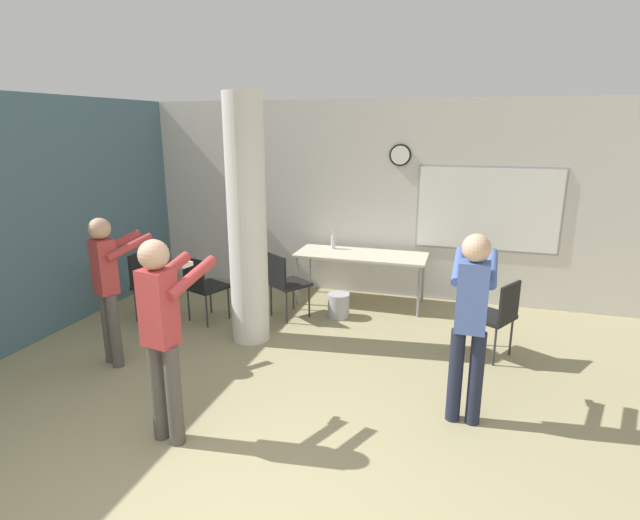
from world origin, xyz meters
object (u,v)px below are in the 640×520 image
(person_playing_front, at_px, (163,326))
(person_watching_back, at_px, (108,280))
(chair_near_pillar, at_px, (203,284))
(bottle_on_table, at_px, (333,242))
(chair_by_left_wall, at_px, (149,280))
(person_playing_side, at_px, (471,314))
(chair_mid_room, at_px, (496,313))
(folding_table, at_px, (361,257))
(chair_table_left, at_px, (285,280))

(person_playing_front, bearing_deg, person_watching_back, 142.79)
(chair_near_pillar, xyz_separation_m, person_playing_front, (0.98, -2.29, 0.47))
(bottle_on_table, relative_size, chair_near_pillar, 0.31)
(chair_near_pillar, bearing_deg, chair_by_left_wall, -174.61)
(person_watching_back, bearing_deg, person_playing_side, -0.61)
(chair_mid_room, relative_size, person_playing_front, 0.52)
(person_watching_back, bearing_deg, person_playing_front, -37.21)
(chair_near_pillar, distance_m, person_watching_back, 1.41)
(person_playing_side, bearing_deg, chair_near_pillar, 157.45)
(person_watching_back, bearing_deg, chair_by_left_wall, 108.83)
(folding_table, distance_m, chair_mid_room, 2.15)
(bottle_on_table, distance_m, chair_mid_room, 2.63)
(folding_table, xyz_separation_m, bottle_on_table, (-0.45, 0.17, 0.15))
(person_playing_front, bearing_deg, chair_by_left_wall, 127.78)
(chair_mid_room, xyz_separation_m, person_playing_side, (-0.29, -1.33, 0.46))
(chair_near_pillar, height_order, person_playing_side, person_playing_side)
(person_playing_side, relative_size, person_watching_back, 1.04)
(person_watching_back, bearing_deg, folding_table, 50.55)
(chair_near_pillar, bearing_deg, chair_table_left, 24.50)
(bottle_on_table, xyz_separation_m, chair_by_left_wall, (-2.07, -1.48, -0.32))
(bottle_on_table, distance_m, chair_near_pillar, 1.96)
(folding_table, relative_size, bottle_on_table, 6.69)
(person_playing_side, relative_size, person_playing_front, 0.99)
(folding_table, bearing_deg, chair_table_left, -135.64)
(folding_table, relative_size, chair_by_left_wall, 2.07)
(chair_table_left, bearing_deg, person_playing_side, -37.87)
(chair_table_left, bearing_deg, chair_near_pillar, -155.50)
(chair_table_left, distance_m, person_playing_front, 2.77)
(chair_by_left_wall, relative_size, person_playing_side, 0.53)
(bottle_on_table, xyz_separation_m, chair_mid_room, (2.19, -1.42, -0.32))
(person_watching_back, bearing_deg, bottle_on_table, 58.78)
(bottle_on_table, distance_m, chair_table_left, 1.09)
(folding_table, distance_m, chair_near_pillar, 2.17)
(folding_table, distance_m, person_watching_back, 3.30)
(chair_mid_room, bearing_deg, folding_table, 144.43)
(bottle_on_table, relative_size, person_watching_back, 0.17)
(chair_mid_room, bearing_deg, person_playing_front, -137.99)
(person_playing_side, xyz_separation_m, person_playing_front, (-2.25, -0.95, 0.01))
(bottle_on_table, bearing_deg, chair_by_left_wall, -144.42)
(chair_by_left_wall, bearing_deg, folding_table, 27.50)
(chair_table_left, height_order, chair_by_left_wall, same)
(bottle_on_table, height_order, person_playing_side, person_playing_side)
(folding_table, xyz_separation_m, chair_by_left_wall, (-2.51, -1.31, -0.17))
(folding_table, relative_size, chair_table_left, 2.07)
(chair_mid_room, distance_m, person_playing_side, 1.44)
(person_playing_side, bearing_deg, chair_mid_room, 77.82)
(bottle_on_table, bearing_deg, person_watching_back, -121.22)
(chair_near_pillar, bearing_deg, bottle_on_table, 46.73)
(folding_table, bearing_deg, person_playing_side, -60.54)
(bottle_on_table, distance_m, person_playing_side, 3.35)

